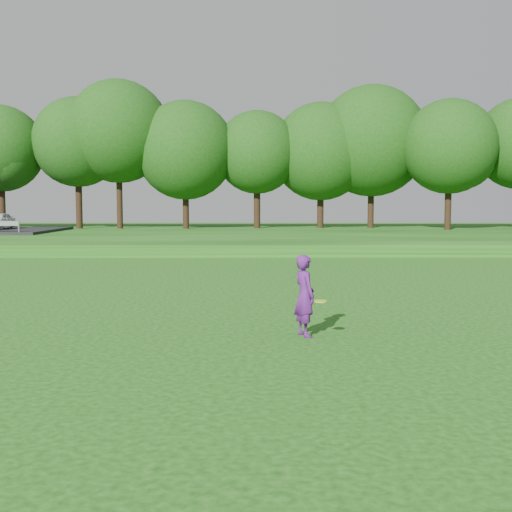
{
  "coord_description": "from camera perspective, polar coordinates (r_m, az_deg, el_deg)",
  "views": [
    {
      "loc": [
        2.3,
        -12.1,
        2.75
      ],
      "look_at": [
        2.25,
        4.8,
        1.3
      ],
      "focal_mm": 45.0,
      "sensor_mm": 36.0,
      "label": 1
    }
  ],
  "objects": [
    {
      "name": "walking_path",
      "position": [
        32.3,
        -3.91,
        0.04
      ],
      "size": [
        130.0,
        1.6,
        0.04
      ],
      "primitive_type": "cube",
      "color": "gray",
      "rests_on": "ground"
    },
    {
      "name": "berm",
      "position": [
        46.22,
        -2.68,
        1.86
      ],
      "size": [
        130.0,
        30.0,
        0.6
      ],
      "primitive_type": "cube",
      "color": "#16430C",
      "rests_on": "ground"
    },
    {
      "name": "woman",
      "position": [
        13.08,
        4.34,
        -3.53
      ],
      "size": [
        0.71,
        0.92,
        1.67
      ],
      "color": "#581973",
      "rests_on": "ground"
    },
    {
      "name": "ground",
      "position": [
        12.62,
        -10.43,
        -7.76
      ],
      "size": [
        140.0,
        140.0,
        0.0
      ],
      "primitive_type": "plane",
      "color": "#16430C",
      "rests_on": "ground"
    },
    {
      "name": "treeline",
      "position": [
        50.44,
        -2.49,
        10.98
      ],
      "size": [
        104.0,
        7.0,
        15.0
      ],
      "primitive_type": null,
      "color": "#18400E",
      "rests_on": "berm"
    }
  ]
}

